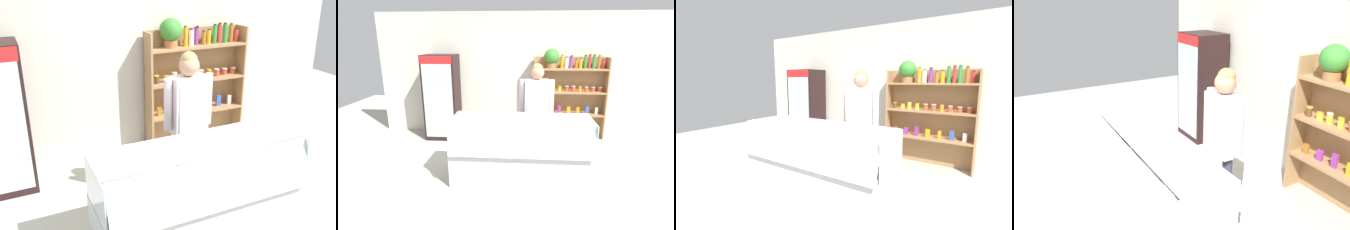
% 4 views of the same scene
% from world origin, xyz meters
% --- Properties ---
extents(ground_plane, '(12.00, 12.00, 0.00)m').
position_xyz_m(ground_plane, '(0.00, 0.00, 0.00)').
color(ground_plane, '#B7B2A3').
extents(back_wall, '(6.80, 0.10, 2.70)m').
position_xyz_m(back_wall, '(0.00, 2.19, 1.35)').
color(back_wall, beige).
rests_on(back_wall, ground).
extents(shelving_unit, '(1.56, 0.32, 1.94)m').
position_xyz_m(shelving_unit, '(0.81, 1.97, 1.14)').
color(shelving_unit, '#9E754C').
rests_on(shelving_unit, ground).
extents(deli_display_case, '(2.10, 0.77, 1.01)m').
position_xyz_m(deli_display_case, '(-0.13, -0.01, 0.31)').
color(deli_display_case, silver).
rests_on(deli_display_case, ground).
extents(shop_clerk, '(0.60, 0.25, 1.74)m').
position_xyz_m(shop_clerk, '(0.12, 0.73, 1.04)').
color(shop_clerk, '#383D51').
rests_on(shop_clerk, ground).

